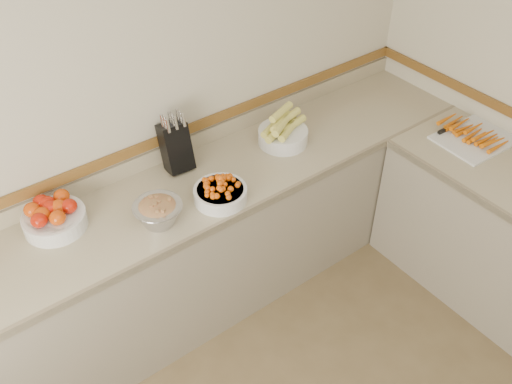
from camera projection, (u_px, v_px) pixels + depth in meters
back_wall at (128, 110)px, 2.98m from camera, size 4.00×0.00×4.00m
counter_back at (175, 258)px, 3.32m from camera, size 4.00×0.65×1.08m
knife_block at (176, 146)px, 3.17m from camera, size 0.16×0.19×0.36m
tomato_bowl at (53, 216)px, 2.84m from camera, size 0.32×0.32×0.15m
cherry_tomato_bowl at (220, 192)px, 3.01m from camera, size 0.29×0.29×0.16m
corn_bowl at (283, 132)px, 3.40m from camera, size 0.33×0.30×0.22m
rhubarb_bowl at (158, 212)px, 2.86m from camera, size 0.25×0.25×0.14m
cutting_board at (473, 136)px, 3.46m from camera, size 0.47×0.41×0.07m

